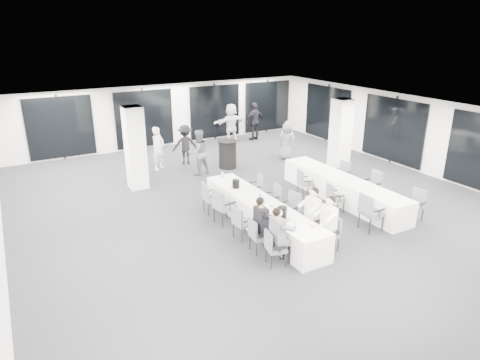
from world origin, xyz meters
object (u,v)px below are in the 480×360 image
object	(u,v)px
chair_side_right_mid	(373,184)
chair_main_right_mid	(292,207)
chair_main_left_mid	(241,221)
chair_side_left_near	(369,210)
chair_main_left_fourth	(222,204)
standing_guest_e	(287,139)
banquet_table_main	(261,214)
chair_main_left_near	(273,246)
chair_main_left_far	(210,196)
chair_main_right_second	(315,219)
chair_main_right_near	(331,231)
ice_bucket_near	(282,212)
ice_bucket_far	(236,184)
banquet_table_side	(342,189)
standing_guest_f	(231,121)
standing_guest_d	(255,119)
chair_side_right_far	(342,173)
standing_guest_b	(198,149)
standing_guest_h	(287,137)
chair_main_right_fourth	(273,197)
chair_main_right_far	(256,187)
chair_side_right_near	(416,203)
chair_main_left_second	(257,234)
standing_guest_c	(185,142)
chair_side_left_mid	(334,196)
standing_guest_a	(158,146)
chair_side_left_far	(304,181)

from	to	relation	value
chair_side_right_mid	chair_main_right_mid	bearing A→B (deg)	97.60
chair_main_left_mid	chair_side_left_near	distance (m)	3.48
chair_main_left_fourth	standing_guest_e	size ratio (longest dim) A/B	0.59
banquet_table_main	chair_main_left_mid	world-z (taller)	chair_main_left_mid
chair_main_left_near	chair_main_left_far	bearing A→B (deg)	-167.12
chair_main_left_far	chair_main_right_second	bearing A→B (deg)	33.79
chair_main_left_mid	chair_main_right_near	bearing A→B (deg)	38.81
ice_bucket_near	ice_bucket_far	bearing A→B (deg)	90.28
banquet_table_side	standing_guest_f	distance (m)	8.17
standing_guest_d	chair_main_left_far	bearing A→B (deg)	39.71
chair_side_right_far	chair_main_left_far	bearing A→B (deg)	79.74
chair_main_right_near	chair_main_left_near	bearing A→B (deg)	90.58
chair_main_left_far	standing_guest_f	bearing A→B (deg)	150.41
chair_side_left_near	ice_bucket_far	world-z (taller)	chair_side_left_near
standing_guest_b	standing_guest_d	distance (m)	5.62
banquet_table_side	chair_main_right_near	xyz separation A→B (m)	(-2.43, -2.28, 0.12)
chair_main_left_mid	standing_guest_h	distance (m)	7.71
chair_main_right_near	chair_main_right_mid	xyz separation A→B (m)	(0.00, 1.65, 0.04)
chair_main_right_fourth	chair_main_right_second	bearing A→B (deg)	-171.72
chair_main_left_mid	chair_main_right_far	xyz separation A→B (m)	(1.65, 1.96, -0.01)
chair_side_right_mid	ice_bucket_far	xyz separation A→B (m)	(-4.18, 1.36, 0.32)
chair_main_right_far	standing_guest_d	world-z (taller)	standing_guest_d
chair_main_left_mid	chair_side_right_near	distance (m)	5.10
chair_side_right_mid	standing_guest_f	distance (m)	8.63
chair_main_left_near	standing_guest_e	size ratio (longest dim) A/B	0.50
chair_main_left_far	standing_guest_b	size ratio (longest dim) A/B	0.49
standing_guest_d	ice_bucket_far	size ratio (longest dim) A/B	8.42
banquet_table_side	standing_guest_h	distance (m)	5.01
chair_main_left_mid	standing_guest_d	bearing A→B (deg)	139.23
chair_main_right_fourth	chair_side_left_near	distance (m)	2.74
chair_main_right_near	ice_bucket_far	world-z (taller)	ice_bucket_far
chair_main_left_mid	chair_main_right_fourth	distance (m)	1.92
chair_main_left_second	chair_side_right_near	distance (m)	4.94
standing_guest_b	standing_guest_f	xyz separation A→B (m)	(3.28, 3.58, 0.08)
chair_side_left_near	standing_guest_c	distance (m)	8.24
chair_side_left_mid	chair_side_right_near	xyz separation A→B (m)	(1.65, -1.58, 0.02)
chair_main_right_far	standing_guest_a	size ratio (longest dim) A/B	0.47
chair_main_right_second	chair_main_right_mid	size ratio (longest dim) A/B	1.08
banquet_table_side	standing_guest_h	size ratio (longest dim) A/B	2.84
chair_side_left_far	chair_side_right_near	distance (m)	3.44
chair_main_left_mid	chair_main_left_far	distance (m)	1.86
chair_main_right_far	chair_main_right_mid	bearing A→B (deg)	-165.38
chair_main_left_fourth	chair_main_right_mid	distance (m)	1.94
chair_main_right_near	standing_guest_h	xyz separation A→B (m)	(3.70, 7.10, 0.39)
chair_side_right_mid	ice_bucket_near	xyz separation A→B (m)	(-4.17, -1.00, 0.33)
chair_main_left_near	ice_bucket_near	xyz separation A→B (m)	(0.74, 0.74, 0.40)
chair_main_right_second	chair_side_right_near	distance (m)	3.27
chair_main_left_near	chair_main_left_second	distance (m)	0.70
banquet_table_side	standing_guest_c	xyz separation A→B (m)	(-2.83, 6.01, 0.53)
chair_main_left_mid	standing_guest_a	bearing A→B (deg)	171.60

